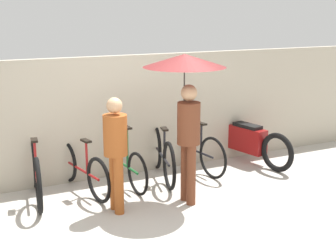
{
  "coord_description": "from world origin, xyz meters",
  "views": [
    {
      "loc": [
        -2.4,
        -5.07,
        2.67
      ],
      "look_at": [
        0.53,
        0.99,
        1.0
      ],
      "focal_mm": 50.0,
      "sensor_mm": 36.0,
      "label": 1
    }
  ],
  "objects_px": {
    "parked_bicycle_4": "(195,149)",
    "pedestrian_center": "(186,83)",
    "motorcycle": "(247,141)",
    "parked_bicycle_1": "(81,169)",
    "parked_bicycle_0": "(36,173)",
    "parked_bicycle_2": "(122,162)",
    "pedestrian_leading": "(116,147)",
    "parked_bicycle_3": "(162,155)"
  },
  "relations": [
    {
      "from": "parked_bicycle_1",
      "to": "parked_bicycle_4",
      "type": "height_order",
      "value": "parked_bicycle_1"
    },
    {
      "from": "parked_bicycle_0",
      "to": "pedestrian_center",
      "type": "distance_m",
      "value": 2.51
    },
    {
      "from": "parked_bicycle_1",
      "to": "parked_bicycle_4",
      "type": "xyz_separation_m",
      "value": [
        2.01,
        0.11,
        0.01
      ]
    },
    {
      "from": "parked_bicycle_4",
      "to": "pedestrian_center",
      "type": "bearing_deg",
      "value": 137.84
    },
    {
      "from": "parked_bicycle_1",
      "to": "parked_bicycle_3",
      "type": "distance_m",
      "value": 1.34
    },
    {
      "from": "parked_bicycle_3",
      "to": "motorcycle",
      "type": "height_order",
      "value": "parked_bicycle_3"
    },
    {
      "from": "motorcycle",
      "to": "parked_bicycle_1",
      "type": "bearing_deg",
      "value": 79.87
    },
    {
      "from": "parked_bicycle_0",
      "to": "pedestrian_center",
      "type": "bearing_deg",
      "value": -109.71
    },
    {
      "from": "parked_bicycle_3",
      "to": "pedestrian_center",
      "type": "bearing_deg",
      "value": -172.32
    },
    {
      "from": "parked_bicycle_2",
      "to": "parked_bicycle_3",
      "type": "relative_size",
      "value": 0.98
    },
    {
      "from": "parked_bicycle_3",
      "to": "parked_bicycle_4",
      "type": "height_order",
      "value": "parked_bicycle_3"
    },
    {
      "from": "parked_bicycle_2",
      "to": "parked_bicycle_4",
      "type": "height_order",
      "value": "parked_bicycle_2"
    },
    {
      "from": "parked_bicycle_4",
      "to": "pedestrian_center",
      "type": "relative_size",
      "value": 0.79
    },
    {
      "from": "parked_bicycle_0",
      "to": "parked_bicycle_4",
      "type": "bearing_deg",
      "value": -80.44
    },
    {
      "from": "parked_bicycle_0",
      "to": "parked_bicycle_1",
      "type": "distance_m",
      "value": 0.67
    },
    {
      "from": "pedestrian_center",
      "to": "motorcycle",
      "type": "bearing_deg",
      "value": 30.58
    },
    {
      "from": "parked_bicycle_1",
      "to": "pedestrian_center",
      "type": "distance_m",
      "value": 2.08
    },
    {
      "from": "parked_bicycle_0",
      "to": "parked_bicycle_4",
      "type": "relative_size",
      "value": 1.05
    },
    {
      "from": "parked_bicycle_0",
      "to": "parked_bicycle_3",
      "type": "relative_size",
      "value": 1.0
    },
    {
      "from": "pedestrian_leading",
      "to": "parked_bicycle_3",
      "type": "bearing_deg",
      "value": 40.29
    },
    {
      "from": "parked_bicycle_4",
      "to": "pedestrian_leading",
      "type": "relative_size",
      "value": 1.06
    },
    {
      "from": "parked_bicycle_2",
      "to": "pedestrian_leading",
      "type": "xyz_separation_m",
      "value": [
        -0.44,
        -0.96,
        0.56
      ]
    },
    {
      "from": "pedestrian_leading",
      "to": "pedestrian_center",
      "type": "height_order",
      "value": "pedestrian_center"
    },
    {
      "from": "parked_bicycle_2",
      "to": "parked_bicycle_3",
      "type": "bearing_deg",
      "value": -97.04
    },
    {
      "from": "parked_bicycle_3",
      "to": "motorcycle",
      "type": "xyz_separation_m",
      "value": [
        1.73,
        0.1,
        0.0
      ]
    },
    {
      "from": "parked_bicycle_2",
      "to": "pedestrian_leading",
      "type": "distance_m",
      "value": 1.2
    },
    {
      "from": "parked_bicycle_2",
      "to": "motorcycle",
      "type": "height_order",
      "value": "parked_bicycle_2"
    },
    {
      "from": "parked_bicycle_2",
      "to": "motorcycle",
      "type": "distance_m",
      "value": 2.41
    },
    {
      "from": "parked_bicycle_0",
      "to": "motorcycle",
      "type": "distance_m",
      "value": 3.74
    },
    {
      "from": "parked_bicycle_1",
      "to": "pedestrian_center",
      "type": "bearing_deg",
      "value": -138.73
    },
    {
      "from": "parked_bicycle_4",
      "to": "motorcycle",
      "type": "height_order",
      "value": "parked_bicycle_4"
    },
    {
      "from": "pedestrian_center",
      "to": "parked_bicycle_1",
      "type": "bearing_deg",
      "value": 142.14
    },
    {
      "from": "parked_bicycle_2",
      "to": "pedestrian_leading",
      "type": "bearing_deg",
      "value": 151.64
    },
    {
      "from": "pedestrian_center",
      "to": "motorcycle",
      "type": "distance_m",
      "value": 2.5
    },
    {
      "from": "parked_bicycle_1",
      "to": "pedestrian_leading",
      "type": "bearing_deg",
      "value": -176.77
    },
    {
      "from": "parked_bicycle_1",
      "to": "pedestrian_center",
      "type": "xyz_separation_m",
      "value": [
        1.25,
        -0.97,
        1.35
      ]
    },
    {
      "from": "pedestrian_leading",
      "to": "pedestrian_center",
      "type": "relative_size",
      "value": 0.75
    },
    {
      "from": "pedestrian_leading",
      "to": "pedestrian_center",
      "type": "bearing_deg",
      "value": -2.23
    },
    {
      "from": "parked_bicycle_3",
      "to": "pedestrian_leading",
      "type": "xyz_separation_m",
      "value": [
        -1.11,
        -0.93,
        0.53
      ]
    },
    {
      "from": "pedestrian_leading",
      "to": "parked_bicycle_2",
      "type": "bearing_deg",
      "value": 65.98
    },
    {
      "from": "parked_bicycle_2",
      "to": "parked_bicycle_3",
      "type": "xyz_separation_m",
      "value": [
        0.67,
        -0.04,
        0.03
      ]
    },
    {
      "from": "parked_bicycle_0",
      "to": "parked_bicycle_3",
      "type": "height_order",
      "value": "parked_bicycle_3"
    }
  ]
}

